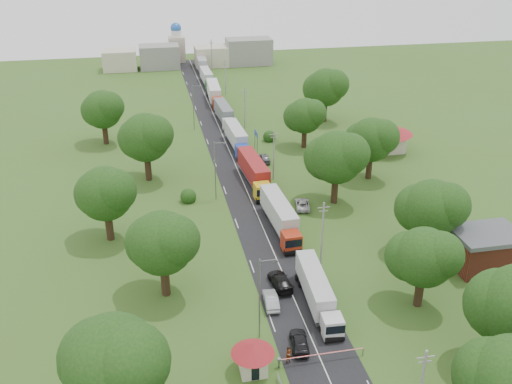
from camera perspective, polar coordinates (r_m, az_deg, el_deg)
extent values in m
plane|color=#39571D|center=(81.17, 1.28, -4.93)|extent=(260.00, 260.00, 0.00)
cube|color=black|center=(98.60, -1.24, 0.83)|extent=(8.00, 200.00, 0.04)
cylinder|color=slate|center=(60.28, 2.31, -16.75)|extent=(0.20, 0.20, 1.10)
cube|color=slate|center=(59.95, 2.32, -16.40)|extent=(0.35, 0.35, 0.25)
cylinder|color=red|center=(60.97, 6.60, -15.79)|extent=(9.00, 0.12, 0.12)
cylinder|color=slate|center=(62.60, 10.65, -15.43)|extent=(0.10, 0.10, 1.00)
cube|color=beige|center=(59.41, -0.32, -16.65)|extent=(2.60, 2.60, 2.40)
cone|color=maroon|center=(58.28, -0.32, -15.40)|extent=(4.40, 4.40, 1.10)
cube|color=black|center=(59.47, 0.97, -16.33)|extent=(0.02, 1.20, 0.90)
cube|color=black|center=(58.60, -0.06, -17.63)|extent=(0.80, 0.02, 1.90)
cylinder|color=slate|center=(111.26, 0.13, 4.89)|extent=(0.12, 0.12, 4.00)
cylinder|color=slate|center=(113.47, -0.12, 5.30)|extent=(0.12, 0.12, 4.00)
cube|color=navy|center=(111.82, 0.00, 5.87)|extent=(0.06, 3.00, 1.00)
cube|color=silver|center=(111.82, 0.00, 5.87)|extent=(0.07, 3.10, 0.06)
cube|color=gray|center=(51.21, 16.61, -15.56)|extent=(1.60, 0.10, 0.10)
cube|color=gray|center=(51.53, 16.54, -15.98)|extent=(1.20, 0.10, 0.10)
cylinder|color=gray|center=(74.40, 6.64, -4.16)|extent=(0.24, 0.24, 9.00)
cube|color=gray|center=(72.61, 6.79, -1.55)|extent=(1.60, 0.10, 0.10)
cube|color=gray|center=(72.84, 6.77, -1.90)|extent=(1.20, 0.10, 0.10)
cylinder|color=gray|center=(98.76, 1.78, 3.71)|extent=(0.24, 0.24, 9.00)
cube|color=gray|center=(97.42, 1.81, 5.78)|extent=(1.60, 0.10, 0.10)
cube|color=gray|center=(97.58, 1.81, 5.51)|extent=(1.20, 0.10, 0.10)
cylinder|color=gray|center=(124.65, -1.14, 8.38)|extent=(0.24, 0.24, 9.00)
cube|color=gray|center=(123.59, -1.16, 10.06)|extent=(1.60, 0.10, 0.10)
cube|color=gray|center=(123.73, -1.16, 9.84)|extent=(1.20, 0.10, 0.10)
cylinder|color=gray|center=(151.30, -3.09, 11.41)|extent=(0.24, 0.24, 9.00)
cube|color=gray|center=(150.43, -3.12, 12.81)|extent=(1.60, 0.10, 0.10)
cube|color=gray|center=(150.54, -3.12, 12.63)|extent=(1.20, 0.10, 0.10)
cylinder|color=gray|center=(178.36, -4.47, 13.52)|extent=(0.24, 0.24, 9.00)
cube|color=gray|center=(177.62, -4.51, 14.72)|extent=(1.60, 0.10, 0.10)
cube|color=gray|center=(177.72, -4.50, 14.56)|extent=(1.20, 0.10, 0.10)
cylinder|color=slate|center=(61.08, 0.35, -10.70)|extent=(0.16, 0.16, 10.00)
cube|color=slate|center=(58.60, 1.23, -6.88)|extent=(1.80, 0.10, 0.10)
cube|color=slate|center=(58.83, 1.99, -6.92)|extent=(0.50, 0.22, 0.15)
cylinder|color=slate|center=(91.31, -4.11, 2.12)|extent=(0.16, 0.16, 10.00)
cube|color=slate|center=(89.67, -3.63, 4.93)|extent=(1.80, 0.10, 0.10)
cube|color=slate|center=(89.82, -3.12, 4.88)|extent=(0.50, 0.22, 0.15)
cylinder|color=slate|center=(124.07, -6.29, 8.39)|extent=(0.16, 0.16, 10.00)
cube|color=slate|center=(122.87, -5.97, 10.51)|extent=(1.80, 0.10, 0.10)
cube|color=slate|center=(122.98, -5.59, 10.47)|extent=(0.50, 0.22, 0.15)
sphere|color=#153B10|center=(53.69, 22.55, -16.70)|extent=(6.60, 6.60, 6.60)
cylinder|color=#382616|center=(63.99, 24.18, -14.50)|extent=(1.12, 1.12, 4.55)
sphere|color=#153B10|center=(61.42, 23.30, -10.31)|extent=(7.20, 7.20, 7.20)
cylinder|color=#382616|center=(70.23, 16.00, -9.53)|extent=(1.04, 1.04, 3.85)
sphere|color=#153B10|center=(67.74, 16.47, -6.27)|extent=(7.00, 7.00, 7.00)
sphere|color=#153B10|center=(67.19, 17.88, -6.01)|extent=(5.50, 5.50, 5.50)
sphere|color=#153B10|center=(68.51, 15.20, -6.21)|extent=(6.00, 6.00, 6.00)
cylinder|color=#382616|center=(80.10, 16.75, -4.84)|extent=(1.08, 1.08, 4.20)
sphere|color=#153B10|center=(77.74, 17.21, -1.57)|extent=(7.70, 7.70, 7.70)
sphere|color=#153B10|center=(77.18, 18.56, -1.28)|extent=(6.05, 6.05, 6.05)
sphere|color=#153B10|center=(78.56, 16.00, -1.56)|extent=(6.60, 6.60, 6.60)
cylinder|color=#382616|center=(91.92, 7.87, 0.24)|extent=(1.12, 1.12, 4.55)
sphere|color=#153B10|center=(89.71, 8.08, 3.46)|extent=(8.40, 8.40, 8.40)
sphere|color=#153B10|center=(88.83, 9.28, 3.78)|extent=(6.60, 6.60, 6.60)
sphere|color=#153B10|center=(90.87, 7.04, 3.41)|extent=(7.20, 7.20, 7.20)
cylinder|color=#382616|center=(101.86, 11.24, 2.45)|extent=(1.08, 1.08, 4.20)
sphere|color=#153B10|center=(100.01, 11.48, 5.15)|extent=(7.70, 7.70, 7.70)
sphere|color=#153B10|center=(99.32, 12.50, 5.42)|extent=(6.05, 6.05, 6.05)
sphere|color=#153B10|center=(100.98, 10.59, 5.09)|extent=(6.60, 6.60, 6.60)
cylinder|color=#382616|center=(114.61, 4.83, 5.38)|extent=(1.04, 1.04, 3.85)
sphere|color=#153B10|center=(113.10, 4.92, 7.61)|extent=(7.00, 7.00, 7.00)
sphere|color=#153B10|center=(112.31, 5.69, 7.85)|extent=(5.50, 5.50, 5.50)
sphere|color=#153B10|center=(114.13, 4.25, 7.53)|extent=(6.00, 6.00, 6.00)
cylinder|color=#382616|center=(130.63, 6.87, 7.98)|extent=(1.12, 1.12, 4.55)
sphere|color=#153B10|center=(129.09, 7.00, 10.34)|extent=(8.40, 8.40, 8.40)
sphere|color=#153B10|center=(128.23, 7.84, 10.61)|extent=(6.60, 6.60, 6.60)
sphere|color=#153B10|center=(130.26, 6.27, 10.24)|extent=(7.20, 7.20, 7.20)
sphere|color=#153B10|center=(50.84, -14.08, -16.21)|extent=(8.40, 8.40, 8.40)
sphere|color=#153B10|center=(49.24, -12.42, -16.23)|extent=(6.60, 6.60, 6.60)
sphere|color=#153B10|center=(52.48, -15.32, -15.71)|extent=(7.20, 7.20, 7.20)
cylinder|color=#382616|center=(70.09, -9.07, -8.66)|extent=(1.08, 1.08, 4.20)
sphere|color=#153B10|center=(67.38, -9.36, -5.05)|extent=(7.70, 7.70, 7.70)
sphere|color=#153B10|center=(66.04, -8.17, -4.80)|extent=(6.05, 6.05, 6.05)
sphere|color=#153B10|center=(68.85, -10.31, -4.95)|extent=(6.60, 6.60, 6.60)
cylinder|color=#382616|center=(83.23, -14.46, -3.33)|extent=(1.08, 1.08, 4.20)
sphere|color=#153B10|center=(80.97, -14.84, -0.15)|extent=(7.70, 7.70, 7.70)
sphere|color=#153B10|center=(79.53, -13.95, 0.14)|extent=(6.05, 6.05, 6.05)
sphere|color=#153B10|center=(82.53, -15.53, -0.15)|extent=(6.60, 6.60, 6.60)
cylinder|color=#382616|center=(101.02, -10.74, 2.40)|extent=(1.12, 1.12, 4.55)
sphere|color=#153B10|center=(99.02, -11.00, 5.37)|extent=(8.40, 8.40, 8.40)
sphere|color=#153B10|center=(97.60, -10.14, 5.71)|extent=(6.60, 6.60, 6.60)
sphere|color=#153B10|center=(100.65, -11.67, 5.28)|extent=(7.20, 7.20, 7.20)
cylinder|color=#382616|center=(120.09, -14.83, 5.64)|extent=(1.08, 1.08, 4.20)
sphere|color=#153B10|center=(118.53, -15.11, 7.97)|extent=(7.70, 7.70, 7.70)
sphere|color=#153B10|center=(117.16, -14.50, 8.26)|extent=(6.05, 6.05, 6.05)
sphere|color=#153B10|center=(120.09, -15.58, 7.86)|extent=(6.60, 6.60, 6.60)
cube|color=maroon|center=(79.98, 21.88, -5.56)|extent=(8.00, 6.00, 4.60)
cube|color=#47494F|center=(78.76, 22.18, -3.93)|extent=(8.60, 6.60, 0.60)
cube|color=beige|center=(115.17, 12.74, 4.97)|extent=(7.00, 5.00, 4.00)
cone|color=maroon|center=(114.22, 12.88, 6.33)|extent=(10.08, 10.08, 1.80)
cube|color=gray|center=(182.29, -9.63, 13.19)|extent=(12.00, 8.00, 7.00)
cube|color=beige|center=(183.59, -4.50, 13.38)|extent=(10.00, 8.00, 6.00)
cube|color=gray|center=(185.18, -0.71, 13.88)|extent=(14.00, 8.00, 8.00)
cube|color=beige|center=(182.43, -13.47, 12.71)|extent=(10.00, 8.00, 6.00)
cube|color=beige|center=(190.30, -7.90, 13.96)|extent=(5.00, 5.00, 8.00)
cylinder|color=silver|center=(189.39, -7.99, 15.44)|extent=(3.20, 3.20, 2.00)
sphere|color=#2659B2|center=(189.13, -8.02, 15.92)|extent=(3.40, 3.40, 3.40)
cube|color=silver|center=(63.86, 7.62, -13.14)|extent=(2.34, 2.34, 2.31)
cube|color=black|center=(62.84, 7.97, -13.52)|extent=(2.13, 0.14, 1.02)
cube|color=slate|center=(63.67, 7.88, -14.37)|extent=(2.05, 0.37, 0.32)
cube|color=slate|center=(69.18, 5.88, -10.38)|extent=(2.74, 10.74, 0.28)
cube|color=#B6B6BB|center=(68.44, 5.87, -9.11)|extent=(2.94, 11.03, 2.78)
cylinder|color=black|center=(63.87, 7.81, -14.27)|extent=(2.17, 0.93, 0.93)
cylinder|color=black|center=(65.08, 7.34, -13.36)|extent=(2.17, 0.93, 0.93)
cylinder|color=black|center=(71.84, 5.12, -9.06)|extent=(2.17, 0.93, 0.93)
cylinder|color=black|center=(72.94, 4.82, -8.45)|extent=(2.17, 0.93, 0.93)
cube|color=#A22912|center=(78.06, 3.55, -4.96)|extent=(2.58, 2.58, 2.57)
cube|color=black|center=(76.85, 3.79, -5.19)|extent=(2.36, 0.13, 1.13)
cube|color=slate|center=(77.61, 3.75, -6.05)|extent=(2.27, 0.35, 0.36)
cube|color=slate|center=(84.53, 2.30, -3.03)|extent=(2.90, 11.91, 0.31)
cube|color=#B7B7B7|center=(83.93, 2.28, -1.82)|extent=(3.12, 12.23, 3.08)
cylinder|color=black|center=(77.85, 3.70, -5.98)|extent=(2.41, 1.03, 1.03)
cylinder|color=black|center=(79.38, 3.36, -5.30)|extent=(2.41, 1.03, 1.03)
cylinder|color=black|center=(87.74, 1.76, -2.08)|extent=(2.41, 1.03, 1.03)
cylinder|color=black|center=(89.07, 1.53, -1.64)|extent=(2.41, 1.03, 1.03)
cube|color=gold|center=(91.94, 0.66, 0.06)|extent=(2.70, 2.70, 2.65)
cube|color=black|center=(90.65, 0.82, -0.07)|extent=(2.43, 0.18, 1.16)
cube|color=slate|center=(91.32, 0.81, -0.86)|extent=(2.34, 0.40, 0.37)
cube|color=slate|center=(98.89, -0.24, 1.42)|extent=(3.21, 12.30, 0.32)
cube|color=maroon|center=(98.41, -0.28, 2.51)|extent=(3.44, 12.64, 3.18)
cylinder|color=black|center=(91.58, 0.78, -0.82)|extent=(2.49, 1.06, 1.06)
cylinder|color=black|center=(93.26, 0.53, -0.31)|extent=(2.49, 1.06, 1.06)
cylinder|color=black|center=(102.32, -0.64, 2.11)|extent=(2.49, 1.06, 1.06)
cylinder|color=black|center=(103.76, -0.80, 2.45)|extent=(2.49, 1.06, 1.06)
cube|color=#1C3DAB|center=(108.43, -1.40, 4.06)|extent=(2.49, 2.49, 2.49)
cube|color=black|center=(107.19, -1.28, 4.01)|extent=(2.29, 0.12, 1.10)
cube|color=slate|center=(107.75, -1.28, 3.35)|extent=(2.20, 0.34, 0.35)
cube|color=slate|center=(115.14, -2.00, 4.93)|extent=(2.77, 11.55, 0.30)
cube|color=#B8B9BE|center=(114.80, -2.04, 5.82)|extent=(2.98, 11.86, 2.99)
cylinder|color=black|center=(107.99, -1.31, 3.37)|extent=(2.34, 1.00, 1.00)
cylinder|color=black|center=(109.63, -1.47, 3.72)|extent=(2.34, 1.00, 1.00)
cylinder|color=black|center=(118.46, -2.28, 5.39)|extent=(2.34, 1.00, 1.00)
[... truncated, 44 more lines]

